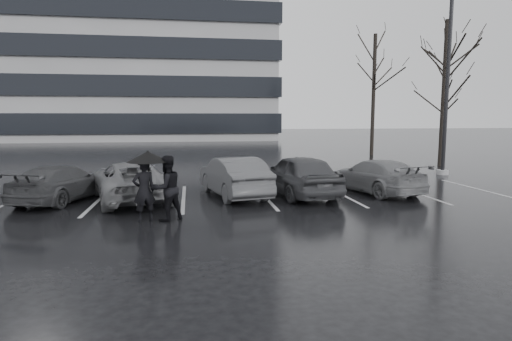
{
  "coord_description": "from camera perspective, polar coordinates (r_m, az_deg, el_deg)",
  "views": [
    {
      "loc": [
        -1.95,
        -12.11,
        2.79
      ],
      "look_at": [
        0.08,
        1.0,
        1.1
      ],
      "focal_mm": 30.0,
      "sensor_mm": 36.0,
      "label": 1
    }
  ],
  "objects": [
    {
      "name": "lamp_post",
      "position": [
        22.36,
        24.19,
        11.28
      ],
      "size": [
        0.55,
        0.55,
        10.05
      ],
      "rotation": [
        0.0,
        0.0,
        0.05
      ],
      "color": "#949497",
      "rests_on": "ground"
    },
    {
      "name": "pedestrian_left",
      "position": [
        11.74,
        -14.71,
        -2.6
      ],
      "size": [
        0.71,
        0.59,
        1.65
      ],
      "primitive_type": "imported",
      "rotation": [
        0.0,
        0.0,
        3.51
      ],
      "color": "black",
      "rests_on": "ground"
    },
    {
      "name": "tree_north",
      "position": [
        31.89,
        15.39,
        9.63
      ],
      "size": [
        0.26,
        0.26,
        8.5
      ],
      "primitive_type": "cylinder",
      "color": "black",
      "rests_on": "ground"
    },
    {
      "name": "car_west_b",
      "position": [
        14.84,
        -16.37,
        -1.35
      ],
      "size": [
        3.3,
        5.04,
        1.29
      ],
      "primitive_type": "imported",
      "rotation": [
        0.0,
        0.0,
        3.41
      ],
      "color": "#515153",
      "rests_on": "ground"
    },
    {
      "name": "tree_east",
      "position": [
        26.17,
        23.75,
        9.3
      ],
      "size": [
        0.26,
        0.26,
        8.0
      ],
      "primitive_type": "cylinder",
      "color": "black",
      "rests_on": "ground"
    },
    {
      "name": "pedestrian_right",
      "position": [
        11.67,
        -11.81,
        -2.32
      ],
      "size": [
        1.08,
        1.03,
        1.76
      ],
      "primitive_type": "imported",
      "rotation": [
        0.0,
        0.0,
        3.73
      ],
      "color": "black",
      "rests_on": "ground"
    },
    {
      "name": "tree_ne",
      "position": [
        30.86,
        23.65,
        7.97
      ],
      "size": [
        0.26,
        0.26,
        7.0
      ],
      "primitive_type": "cylinder",
      "color": "black",
      "rests_on": "ground"
    },
    {
      "name": "car_east",
      "position": [
        16.28,
        15.6,
        -0.71
      ],
      "size": [
        2.68,
        4.49,
        1.22
      ],
      "primitive_type": "imported",
      "rotation": [
        0.0,
        0.0,
        3.39
      ],
      "color": "#515153",
      "rests_on": "ground"
    },
    {
      "name": "car_main",
      "position": [
        15.11,
        5.74,
        -0.59
      ],
      "size": [
        2.36,
        4.53,
        1.47
      ],
      "primitive_type": "imported",
      "rotation": [
        0.0,
        0.0,
        3.29
      ],
      "color": "black",
      "rests_on": "ground"
    },
    {
      "name": "ground",
      "position": [
        12.58,
        0.33,
        -5.56
      ],
      "size": [
        160.0,
        160.0,
        0.0
      ],
      "primitive_type": "plane",
      "color": "black",
      "rests_on": "ground"
    },
    {
      "name": "office_building",
      "position": [
        64.41,
        -28.06,
        16.76
      ],
      "size": [
        61.0,
        26.0,
        29.0
      ],
      "color": "#949497",
      "rests_on": "ground"
    },
    {
      "name": "car_west_c",
      "position": [
        15.52,
        -24.47,
        -1.53
      ],
      "size": [
        2.87,
        4.41,
        1.19
      ],
      "primitive_type": "imported",
      "rotation": [
        0.0,
        0.0,
        2.82
      ],
      "color": "black",
      "rests_on": "ground"
    },
    {
      "name": "umbrella",
      "position": [
        11.7,
        -14.21,
        1.8
      ],
      "size": [
        1.12,
        1.12,
        1.89
      ],
      "color": "black",
      "rests_on": "ground"
    },
    {
      "name": "car_west_a",
      "position": [
        15.01,
        -2.99,
        -0.79
      ],
      "size": [
        2.34,
        4.41,
        1.38
      ],
      "primitive_type": "imported",
      "rotation": [
        0.0,
        0.0,
        3.36
      ],
      "color": "#2F2E31",
      "rests_on": "ground"
    },
    {
      "name": "stall_stripes",
      "position": [
        14.91,
        -4.24,
        -3.53
      ],
      "size": [
        19.72,
        5.0,
        0.0
      ],
      "color": "#ABABAE",
      "rests_on": "ground"
    }
  ]
}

